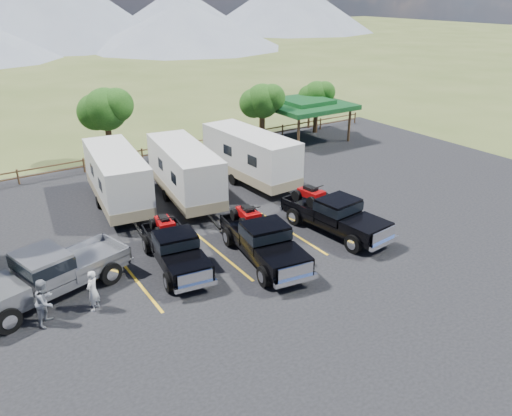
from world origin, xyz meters
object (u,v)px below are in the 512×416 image
rig_left (175,247)px  pickup_silver (48,273)px  rig_right (334,213)px  person_b (45,302)px  trailer_center (185,173)px  person_a (93,291)px  pavilion (305,104)px  trailer_right (250,157)px  trailer_left (117,179)px  rig_center (263,239)px

rig_left → pickup_silver: 5.07m
rig_right → person_b: size_ratio=3.48×
trailer_center → person_a: 10.87m
trailer_center → rig_right: bearing=-52.9°
pavilion → rig_left: 21.44m
rig_left → trailer_right: 10.69m
trailer_center → trailer_right: trailer_right is taller
rig_right → trailer_center: (-4.27, 7.66, 0.66)m
trailer_center → pickup_silver: trailer_center is taller
pickup_silver → person_b: (-0.50, -1.73, -0.12)m
pickup_silver → pavilion: bearing=103.2°
pavilion → trailer_left: (-16.95, -5.20, -1.13)m
rig_left → trailer_right: trailer_right is taller
pickup_silver → person_a: (1.14, -1.82, -0.19)m
rig_center → trailer_left: size_ratio=0.69×
trailer_center → rig_center: bearing=-83.2°
person_a → rig_right: bearing=138.1°
rig_center → pickup_silver: (-8.53, 2.06, 0.05)m
pickup_silver → person_b: 1.80m
rig_center → trailer_left: (-3.33, 9.18, 0.65)m
pickup_silver → person_b: pickup_silver is taller
pavilion → person_b: bearing=-148.2°
rig_center → trailer_right: trailer_right is taller
pavilion → rig_center: (-13.62, -14.38, -1.79)m
trailer_center → trailer_right: 4.59m
trailer_right → person_b: size_ratio=5.09×
person_b → rig_right: bearing=-50.8°
rig_right → trailer_center: bearing=112.5°
rig_left → rig_center: (3.48, -1.59, 0.09)m
rig_left → trailer_left: (0.15, 7.59, 0.74)m
pavilion → rig_left: pavilion is taller
trailer_left → trailer_center: trailer_center is taller
pavilion → rig_left: bearing=-143.2°
rig_center → trailer_center: bearing=97.2°
trailer_center → person_b: bearing=-132.2°
trailer_center → pickup_silver: bearing=-137.6°
trailer_center → trailer_right: (4.57, 0.38, 0.01)m
rig_center → pickup_silver: size_ratio=0.91×
rig_left → trailer_left: bearing=96.7°
rig_left → person_a: size_ratio=3.45×
person_a → person_b: size_ratio=0.92×
trailer_center → person_a: bearing=-126.2°
person_b → pavilion: bearing=-19.1°
rig_right → trailer_right: trailer_right is taller
rig_left → person_a: 4.14m
rig_right → person_a: size_ratio=3.80×
trailer_center → person_a: trailer_center is taller
rig_right → person_a: bearing=174.0°
trailer_left → trailer_right: bearing=1.9°
rig_left → trailer_center: (3.63, 6.43, 0.75)m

